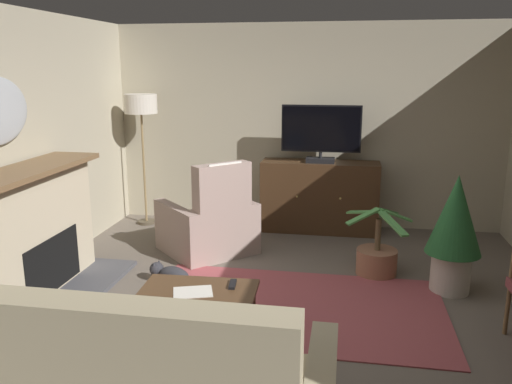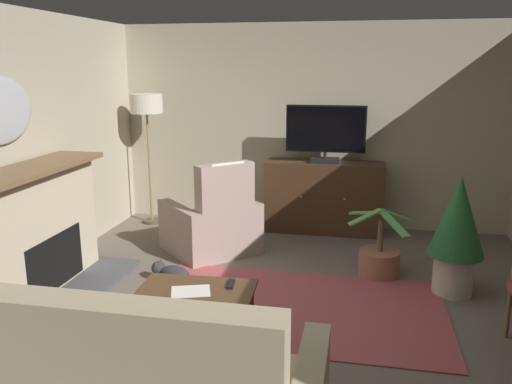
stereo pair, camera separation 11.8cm
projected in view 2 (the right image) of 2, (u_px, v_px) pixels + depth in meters
name	position (u px, v px, depth m)	size (l,w,h in m)	color
ground_plane	(275.00, 319.00, 4.57)	(5.77, 6.27, 0.04)	#665B51
wall_back	(311.00, 127.00, 7.00)	(5.77, 0.10, 2.69)	#B2A88E
rug_central	(293.00, 308.00, 4.73)	(2.73, 1.64, 0.01)	#9E474C
fireplace	(37.00, 234.00, 4.94)	(0.86, 1.80, 1.24)	#4C4C51
wall_mirror_oval	(0.00, 111.00, 4.72)	(0.06, 0.93, 0.62)	#B2B7BF
tv_cabinet	(324.00, 199.00, 6.84)	(1.52, 0.48, 0.93)	black
television	(326.00, 133.00, 6.58)	(1.01, 0.20, 0.73)	black
coffee_table	(196.00, 296.00, 4.10)	(0.94, 0.61, 0.43)	#4C331E
tv_remote	(231.00, 284.00, 4.18)	(0.17, 0.05, 0.02)	black
folded_newspaper	(191.00, 291.00, 4.06)	(0.30, 0.22, 0.01)	silver
armchair_near_window	(213.00, 225.00, 6.09)	(1.29, 1.29, 1.13)	#A3897F
potted_plant_small_fern_corner	(457.00, 228.00, 4.89)	(0.52, 0.52, 1.16)	beige
potted_plant_on_hearth_side	(379.00, 260.00, 5.43)	(0.69, 0.88, 0.72)	#99664C
cat	(173.00, 274.00, 5.24)	(0.64, 0.35, 0.21)	#2D2D33
floor_lamp	(147.00, 111.00, 6.96)	(0.43, 0.43, 1.78)	#4C4233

